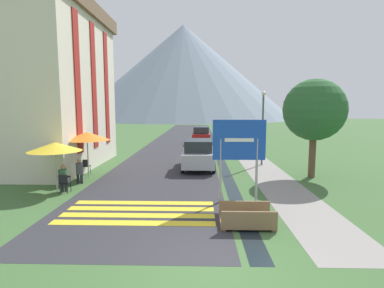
% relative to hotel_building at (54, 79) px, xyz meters
% --- Properties ---
extents(ground_plane, '(160.00, 160.00, 0.00)m').
position_rel_hotel_building_xyz_m(ground_plane, '(9.40, 8.00, -5.53)').
color(ground_plane, '#3D6033').
extents(road, '(6.40, 60.00, 0.01)m').
position_rel_hotel_building_xyz_m(road, '(6.90, 18.00, -5.53)').
color(road, '#2D2D33').
rests_on(road, ground_plane).
extents(footpath, '(2.20, 60.00, 0.01)m').
position_rel_hotel_building_xyz_m(footpath, '(13.00, 18.00, -5.53)').
color(footpath, gray).
rests_on(footpath, ground_plane).
extents(drainage_channel, '(0.60, 60.00, 0.00)m').
position_rel_hotel_building_xyz_m(drainage_channel, '(10.60, 18.00, -5.53)').
color(drainage_channel, black).
rests_on(drainage_channel, ground_plane).
extents(crosswalk_marking, '(5.44, 2.54, 0.01)m').
position_rel_hotel_building_xyz_m(crosswalk_marking, '(6.90, -8.32, -5.52)').
color(crosswalk_marking, yellow).
rests_on(crosswalk_marking, ground_plane).
extents(mountain_distant, '(74.49, 74.49, 32.12)m').
position_rel_hotel_building_xyz_m(mountain_distant, '(3.27, 87.50, 10.53)').
color(mountain_distant, gray).
rests_on(mountain_distant, ground_plane).
extents(hotel_building, '(5.43, 9.63, 10.20)m').
position_rel_hotel_building_xyz_m(hotel_building, '(0.00, 0.00, 0.00)').
color(hotel_building, beige).
rests_on(hotel_building, ground_plane).
extents(road_sign, '(2.06, 0.11, 3.30)m').
position_rel_hotel_building_xyz_m(road_sign, '(10.62, -7.11, -3.30)').
color(road_sign, '#9E9EA3').
rests_on(road_sign, ground_plane).
extents(footbridge, '(1.70, 1.10, 0.65)m').
position_rel_hotel_building_xyz_m(footbridge, '(10.60, -9.48, -5.30)').
color(footbridge, brown).
rests_on(footbridge, ground_plane).
extents(parked_car_near, '(2.00, 4.14, 1.82)m').
position_rel_hotel_building_xyz_m(parked_car_near, '(9.00, -0.44, -4.62)').
color(parked_car_near, '#B2B2B7').
rests_on(parked_car_near, ground_plane).
extents(parked_car_far, '(1.92, 4.22, 1.82)m').
position_rel_hotel_building_xyz_m(parked_car_far, '(9.21, 12.58, -4.62)').
color(parked_car_far, '#A31919').
rests_on(parked_car_far, ground_plane).
extents(cafe_chair_near_right, '(0.40, 0.40, 0.85)m').
position_rel_hotel_building_xyz_m(cafe_chair_near_right, '(2.59, -4.89, -5.02)').
color(cafe_chair_near_right, black).
rests_on(cafe_chair_near_right, ground_plane).
extents(cafe_chair_nearest, '(0.40, 0.40, 0.85)m').
position_rel_hotel_building_xyz_m(cafe_chair_nearest, '(3.10, -5.97, -5.02)').
color(cafe_chair_nearest, black).
rests_on(cafe_chair_nearest, ground_plane).
extents(cafe_chair_far_right, '(0.40, 0.40, 0.85)m').
position_rel_hotel_building_xyz_m(cafe_chair_far_right, '(2.57, -2.12, -5.02)').
color(cafe_chair_far_right, black).
rests_on(cafe_chair_far_right, ground_plane).
extents(cafe_umbrella_front_yellow, '(2.31, 2.31, 2.24)m').
position_rel_hotel_building_xyz_m(cafe_umbrella_front_yellow, '(2.66, -5.75, -3.49)').
color(cafe_umbrella_front_yellow, '#B7B2A8').
rests_on(cafe_umbrella_front_yellow, ground_plane).
extents(cafe_umbrella_middle_orange, '(2.39, 2.39, 2.47)m').
position_rel_hotel_building_xyz_m(cafe_umbrella_middle_orange, '(2.99, -2.82, -3.29)').
color(cafe_umbrella_middle_orange, '#B7B2A8').
rests_on(cafe_umbrella_middle_orange, ground_plane).
extents(person_seated_near, '(0.32, 0.32, 1.24)m').
position_rel_hotel_building_xyz_m(person_seated_near, '(2.96, -5.72, -4.85)').
color(person_seated_near, '#282833').
rests_on(person_seated_near, ground_plane).
extents(person_seated_far, '(0.32, 0.32, 1.25)m').
position_rel_hotel_building_xyz_m(person_seated_far, '(3.09, -4.27, -4.84)').
color(person_seated_far, '#282833').
rests_on(person_seated_far, ground_plane).
extents(streetlamp, '(0.28, 0.28, 4.82)m').
position_rel_hotel_building_xyz_m(streetlamp, '(13.19, 0.92, -2.65)').
color(streetlamp, '#515156').
rests_on(streetlamp, ground_plane).
extents(tree_by_path, '(3.28, 3.28, 5.30)m').
position_rel_hotel_building_xyz_m(tree_by_path, '(15.19, -2.55, -1.89)').
color(tree_by_path, brown).
rests_on(tree_by_path, ground_plane).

